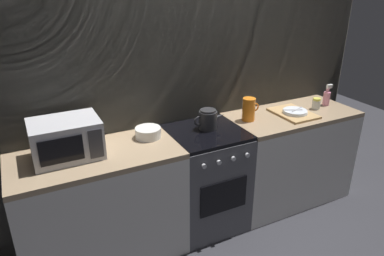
{
  "coord_description": "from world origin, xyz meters",
  "views": [
    {
      "loc": [
        -1.32,
        -2.34,
        2.09
      ],
      "look_at": [
        -0.13,
        0.0,
        0.95
      ],
      "focal_mm": 33.88,
      "sensor_mm": 36.0,
      "label": 1
    }
  ],
  "objects_px": {
    "stove_unit": "(205,179)",
    "kettle": "(208,119)",
    "mixing_bowl": "(148,133)",
    "spice_jar": "(316,104)",
    "microwave": "(66,139)",
    "dish_pile": "(294,113)",
    "spray_bottle": "(327,97)",
    "pitcher": "(249,109)"
  },
  "relations": [
    {
      "from": "dish_pile",
      "to": "microwave",
      "type": "bearing_deg",
      "value": 177.37
    },
    {
      "from": "kettle",
      "to": "mixing_bowl",
      "type": "relative_size",
      "value": 1.42
    },
    {
      "from": "mixing_bowl",
      "to": "spice_jar",
      "type": "distance_m",
      "value": 1.63
    },
    {
      "from": "microwave",
      "to": "spray_bottle",
      "type": "relative_size",
      "value": 2.27
    },
    {
      "from": "kettle",
      "to": "spray_bottle",
      "type": "relative_size",
      "value": 1.4
    },
    {
      "from": "dish_pile",
      "to": "stove_unit",
      "type": "bearing_deg",
      "value": 177.4
    },
    {
      "from": "dish_pile",
      "to": "spray_bottle",
      "type": "bearing_deg",
      "value": 7.45
    },
    {
      "from": "stove_unit",
      "to": "mixing_bowl",
      "type": "xyz_separation_m",
      "value": [
        -0.46,
        0.1,
        0.49
      ]
    },
    {
      "from": "spray_bottle",
      "to": "microwave",
      "type": "bearing_deg",
      "value": 179.27
    },
    {
      "from": "pitcher",
      "to": "spice_jar",
      "type": "distance_m",
      "value": 0.73
    },
    {
      "from": "stove_unit",
      "to": "mixing_bowl",
      "type": "bearing_deg",
      "value": 168.36
    },
    {
      "from": "spray_bottle",
      "to": "stove_unit",
      "type": "bearing_deg",
      "value": -179.18
    },
    {
      "from": "mixing_bowl",
      "to": "kettle",
      "type": "bearing_deg",
      "value": -6.79
    },
    {
      "from": "stove_unit",
      "to": "mixing_bowl",
      "type": "distance_m",
      "value": 0.68
    },
    {
      "from": "stove_unit",
      "to": "dish_pile",
      "type": "height_order",
      "value": "dish_pile"
    },
    {
      "from": "spray_bottle",
      "to": "spice_jar",
      "type": "bearing_deg",
      "value": -167.5
    },
    {
      "from": "kettle",
      "to": "pitcher",
      "type": "height_order",
      "value": "pitcher"
    },
    {
      "from": "stove_unit",
      "to": "spray_bottle",
      "type": "relative_size",
      "value": 4.43
    },
    {
      "from": "microwave",
      "to": "spice_jar",
      "type": "height_order",
      "value": "microwave"
    },
    {
      "from": "microwave",
      "to": "spice_jar",
      "type": "xyz_separation_m",
      "value": [
        2.24,
        -0.07,
        -0.08
      ]
    },
    {
      "from": "stove_unit",
      "to": "microwave",
      "type": "xyz_separation_m",
      "value": [
        -1.07,
        0.05,
        0.59
      ]
    },
    {
      "from": "stove_unit",
      "to": "spray_bottle",
      "type": "distance_m",
      "value": 1.43
    },
    {
      "from": "spray_bottle",
      "to": "pitcher",
      "type": "bearing_deg",
      "value": 178.84
    },
    {
      "from": "stove_unit",
      "to": "kettle",
      "type": "relative_size",
      "value": 3.16
    },
    {
      "from": "spice_jar",
      "to": "microwave",
      "type": "bearing_deg",
      "value": 178.28
    },
    {
      "from": "dish_pile",
      "to": "kettle",
      "type": "bearing_deg",
      "value": 174.87
    },
    {
      "from": "dish_pile",
      "to": "spray_bottle",
      "type": "height_order",
      "value": "spray_bottle"
    },
    {
      "from": "mixing_bowl",
      "to": "dish_pile",
      "type": "height_order",
      "value": "mixing_bowl"
    },
    {
      "from": "dish_pile",
      "to": "spice_jar",
      "type": "relative_size",
      "value": 3.81
    },
    {
      "from": "pitcher",
      "to": "spray_bottle",
      "type": "relative_size",
      "value": 0.99
    },
    {
      "from": "kettle",
      "to": "spice_jar",
      "type": "relative_size",
      "value": 2.71
    },
    {
      "from": "microwave",
      "to": "spray_bottle",
      "type": "height_order",
      "value": "microwave"
    },
    {
      "from": "microwave",
      "to": "mixing_bowl",
      "type": "height_order",
      "value": "microwave"
    },
    {
      "from": "pitcher",
      "to": "spray_bottle",
      "type": "bearing_deg",
      "value": -1.16
    },
    {
      "from": "stove_unit",
      "to": "kettle",
      "type": "height_order",
      "value": "kettle"
    },
    {
      "from": "stove_unit",
      "to": "spice_jar",
      "type": "distance_m",
      "value": 1.27
    },
    {
      "from": "pitcher",
      "to": "dish_pile",
      "type": "xyz_separation_m",
      "value": [
        0.44,
        -0.08,
        -0.08
      ]
    },
    {
      "from": "kettle",
      "to": "dish_pile",
      "type": "height_order",
      "value": "kettle"
    },
    {
      "from": "kettle",
      "to": "mixing_bowl",
      "type": "bearing_deg",
      "value": 173.21
    },
    {
      "from": "spray_bottle",
      "to": "kettle",
      "type": "bearing_deg",
      "value": 179.25
    },
    {
      "from": "kettle",
      "to": "spice_jar",
      "type": "bearing_deg",
      "value": -2.71
    },
    {
      "from": "microwave",
      "to": "mixing_bowl",
      "type": "bearing_deg",
      "value": 4.29
    }
  ]
}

